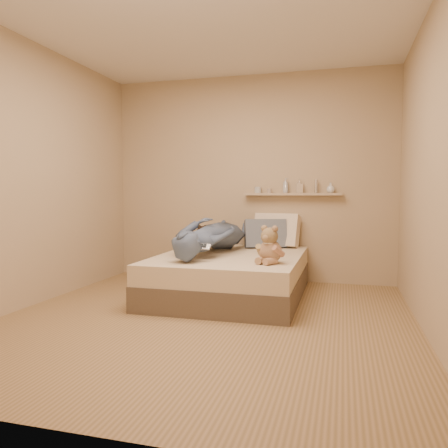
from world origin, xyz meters
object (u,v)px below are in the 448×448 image
(pillow_grey, at_px, (265,234))
(dark_plush, at_px, (203,239))
(bed, at_px, (231,275))
(pillow_cream, at_px, (276,231))
(teddy_bear, at_px, (270,248))
(person, at_px, (211,235))
(wall_shelf, at_px, (292,194))
(game_console, at_px, (202,247))

(pillow_grey, bearing_deg, dark_plush, -153.37)
(bed, xyz_separation_m, pillow_grey, (0.26, 0.69, 0.40))
(pillow_cream, bearing_deg, dark_plush, -148.79)
(teddy_bear, xyz_separation_m, person, (-0.74, 0.53, 0.05))
(dark_plush, distance_m, pillow_grey, 0.77)
(teddy_bear, relative_size, dark_plush, 1.25)
(teddy_bear, distance_m, person, 0.91)
(bed, xyz_separation_m, pillow_cream, (0.37, 0.83, 0.43))
(pillow_cream, height_order, pillow_grey, pillow_cream)
(teddy_bear, height_order, person, person)
(bed, xyz_separation_m, teddy_bear, (0.50, -0.47, 0.38))
(teddy_bear, height_order, dark_plush, teddy_bear)
(bed, height_order, teddy_bear, teddy_bear)
(bed, relative_size, pillow_cream, 3.45)
(person, relative_size, wall_shelf, 1.38)
(wall_shelf, bearing_deg, pillow_cream, -156.52)
(dark_plush, distance_m, person, 0.35)
(teddy_bear, relative_size, person, 0.22)
(pillow_grey, bearing_deg, pillow_cream, 51.31)
(pillow_grey, bearing_deg, bed, -110.35)
(bed, bearing_deg, teddy_bear, -43.44)
(bed, bearing_deg, wall_shelf, 58.82)
(game_console, height_order, wall_shelf, wall_shelf)
(teddy_bear, relative_size, pillow_grey, 0.72)
(game_console, relative_size, pillow_grey, 0.33)
(game_console, xyz_separation_m, teddy_bear, (0.65, 0.06, 0.00))
(game_console, distance_m, pillow_cream, 1.46)
(bed, relative_size, pillow_grey, 3.80)
(dark_plush, xyz_separation_m, pillow_cream, (0.80, 0.49, 0.08))
(pillow_cream, bearing_deg, pillow_grey, -128.69)
(game_console, bearing_deg, dark_plush, 107.93)
(dark_plush, bearing_deg, pillow_cream, 31.21)
(teddy_bear, bearing_deg, wall_shelf, 87.85)
(teddy_bear, xyz_separation_m, pillow_grey, (-0.24, 1.16, 0.02))
(game_console, height_order, teddy_bear, teddy_bear)
(bed, distance_m, game_console, 0.67)
(bed, relative_size, teddy_bear, 5.24)
(game_console, height_order, pillow_cream, pillow_cream)
(game_console, relative_size, wall_shelf, 0.14)
(pillow_grey, distance_m, wall_shelf, 0.60)
(pillow_grey, xyz_separation_m, person, (-0.50, -0.63, 0.03))
(game_console, bearing_deg, teddy_bear, 5.47)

